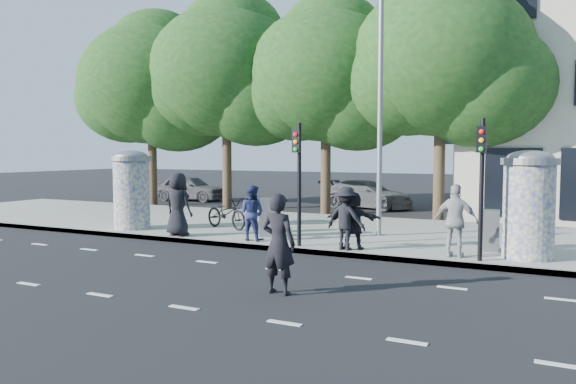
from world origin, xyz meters
The scene contains 25 objects.
ground centered at (0.00, 0.00, 0.00)m, with size 120.00×120.00×0.00m, color black.
sidewalk centered at (0.00, 7.50, 0.07)m, with size 40.00×8.00×0.15m, color gray.
curb centered at (0.00, 3.55, 0.07)m, with size 40.00×0.10×0.16m, color slate.
lane_dash_near centered at (0.00, -2.20, 0.00)m, with size 32.00×0.12×0.01m, color silver.
lane_dash_far centered at (0.00, 1.40, 0.00)m, with size 32.00×0.12×0.01m, color silver.
ad_column_left centered at (-7.20, 4.50, 1.54)m, with size 1.36×1.36×2.65m.
ad_column_right centered at (5.20, 4.70, 1.54)m, with size 1.36×1.36×2.65m.
traffic_pole_near centered at (-0.60, 3.79, 2.23)m, with size 0.22×0.31×3.40m.
traffic_pole_far centered at (4.20, 3.79, 2.23)m, with size 0.22×0.31×3.40m.
street_lamp centered at (0.80, 6.63, 4.79)m, with size 0.25×0.93×8.00m.
tree_far_left centered at (-13.00, 12.50, 6.19)m, with size 7.20×7.20×9.26m.
tree_mid_left centered at (-8.50, 12.50, 6.50)m, with size 7.20×7.20×9.57m.
tree_near_left centered at (-3.50, 12.70, 6.06)m, with size 6.80×6.80×8.97m.
tree_center centered at (1.50, 12.30, 6.31)m, with size 7.00×7.00×9.30m.
ped_a centered at (-4.76, 3.85, 1.13)m, with size 0.96×0.63×1.97m, color black.
ped_c centered at (-2.26, 4.09, 0.96)m, with size 0.79×0.62×1.63m, color navy.
ped_d centered at (0.78, 3.85, 0.99)m, with size 1.09×0.63×1.69m, color black.
ped_e centered at (3.59, 4.04, 1.06)m, with size 1.07×0.61×1.82m, color #A6A6A9.
ped_f centered at (0.93, 3.99, 0.93)m, with size 1.45×0.52×1.56m, color black.
man_road centered at (1.05, -0.57, 0.99)m, with size 0.72×0.47×1.97m, color black.
bicycle centered at (-4.31, 5.90, 0.68)m, with size 2.01×0.70×1.06m, color black.
cabinet_left centered at (-2.18, 5.02, 0.74)m, with size 0.56×0.41×1.18m, color slate.
cabinet_right centered at (4.21, 5.37, 0.70)m, with size 0.52×0.38×1.09m, color #5C5E60.
car_left centered at (-13.01, 15.63, 0.72)m, with size 4.22×1.70×1.44m, color #53545A.
car_right centered at (-2.75, 16.07, 0.67)m, with size 4.65×1.89×1.35m, color #55585D.
Camera 1 is at (6.00, -10.12, 2.77)m, focal length 35.00 mm.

